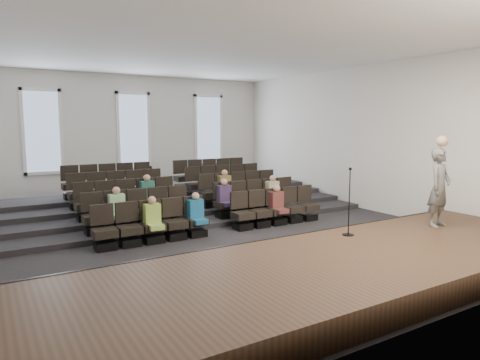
# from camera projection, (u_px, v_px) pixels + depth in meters

# --- Properties ---
(ground) EXTENTS (14.00, 14.00, 0.00)m
(ground) POSITION_uv_depth(u_px,v_px,m) (210.00, 228.00, 12.30)
(ground) COLOR black
(ground) RESTS_ON ground
(ceiling) EXTENTS (12.00, 14.00, 0.02)m
(ceiling) POSITION_uv_depth(u_px,v_px,m) (209.00, 49.00, 11.66)
(ceiling) COLOR white
(ceiling) RESTS_ON ground
(wall_back) EXTENTS (12.00, 0.04, 5.00)m
(wall_back) POSITION_uv_depth(u_px,v_px,m) (133.00, 136.00, 17.94)
(wall_back) COLOR silver
(wall_back) RESTS_ON ground
(wall_front) EXTENTS (12.00, 0.04, 5.00)m
(wall_front) POSITION_uv_depth(u_px,v_px,m) (437.00, 158.00, 6.02)
(wall_front) COLOR silver
(wall_front) RESTS_ON ground
(wall_right) EXTENTS (0.04, 14.00, 5.00)m
(wall_right) POSITION_uv_depth(u_px,v_px,m) (362.00, 138.00, 15.07)
(wall_right) COLOR silver
(wall_right) RESTS_ON ground
(stage) EXTENTS (11.80, 3.60, 0.50)m
(stage) POSITION_uv_depth(u_px,v_px,m) (336.00, 272.00, 7.94)
(stage) COLOR #412A1B
(stage) RESTS_ON ground
(stage_lip) EXTENTS (11.80, 0.06, 0.52)m
(stage_lip) POSITION_uv_depth(u_px,v_px,m) (279.00, 248.00, 9.44)
(stage_lip) COLOR black
(stage_lip) RESTS_ON ground
(risers) EXTENTS (11.80, 4.80, 0.60)m
(risers) POSITION_uv_depth(u_px,v_px,m) (169.00, 204.00, 14.97)
(risers) COLOR black
(risers) RESTS_ON ground
(seating_rows) EXTENTS (6.80, 4.70, 1.67)m
(seating_rows) POSITION_uv_depth(u_px,v_px,m) (188.00, 197.00, 13.52)
(seating_rows) COLOR black
(seating_rows) RESTS_ON ground
(windows) EXTENTS (8.44, 0.10, 3.24)m
(windows) POSITION_uv_depth(u_px,v_px,m) (134.00, 131.00, 17.86)
(windows) COLOR white
(windows) RESTS_ON wall_back
(audience) EXTENTS (5.45, 2.64, 1.10)m
(audience) POSITION_uv_depth(u_px,v_px,m) (205.00, 199.00, 12.47)
(audience) COLOR #99C14D
(audience) RESTS_ON seating_rows
(speaker) EXTENTS (0.77, 0.57, 1.90)m
(speaker) POSITION_uv_depth(u_px,v_px,m) (439.00, 188.00, 10.33)
(speaker) COLOR #5D5B58
(speaker) RESTS_ON stage
(mic_stand) EXTENTS (0.26, 0.26, 1.53)m
(mic_stand) POSITION_uv_depth(u_px,v_px,m) (349.00, 215.00, 9.53)
(mic_stand) COLOR black
(mic_stand) RESTS_ON stage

